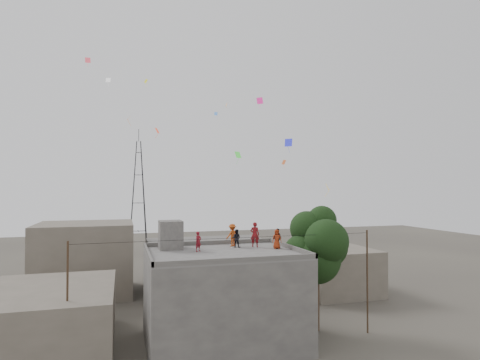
{
  "coord_description": "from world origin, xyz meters",
  "views": [
    {
      "loc": [
        -6.56,
        -26.27,
        10.39
      ],
      "look_at": [
        1.55,
        1.2,
        11.01
      ],
      "focal_mm": 30.0,
      "sensor_mm": 36.0,
      "label": 1
    }
  ],
  "objects_px": {
    "person_red_adult": "(255,235)",
    "person_dark_adult": "(277,238)",
    "tree": "(318,247)",
    "stair_head_box": "(171,235)",
    "transmission_tower": "(138,197)"
  },
  "relations": [
    {
      "from": "person_red_adult",
      "to": "person_dark_adult",
      "type": "distance_m",
      "value": 1.77
    },
    {
      "from": "tree",
      "to": "person_dark_adult",
      "type": "xyz_separation_m",
      "value": [
        -3.18,
        0.01,
        0.71
      ]
    },
    {
      "from": "stair_head_box",
      "to": "person_red_adult",
      "type": "xyz_separation_m",
      "value": [
        6.05,
        -0.85,
        -0.09
      ]
    },
    {
      "from": "person_red_adult",
      "to": "person_dark_adult",
      "type": "height_order",
      "value": "person_red_adult"
    },
    {
      "from": "transmission_tower",
      "to": "person_dark_adult",
      "type": "height_order",
      "value": "transmission_tower"
    },
    {
      "from": "stair_head_box",
      "to": "person_dark_adult",
      "type": "xyz_separation_m",
      "value": [
        7.38,
        -2.0,
        -0.28
      ]
    },
    {
      "from": "tree",
      "to": "transmission_tower",
      "type": "bearing_deg",
      "value": 106.09
    },
    {
      "from": "stair_head_box",
      "to": "person_dark_adult",
      "type": "relative_size",
      "value": 1.39
    },
    {
      "from": "tree",
      "to": "person_dark_adult",
      "type": "relative_size",
      "value": 6.34
    },
    {
      "from": "stair_head_box",
      "to": "person_dark_adult",
      "type": "height_order",
      "value": "stair_head_box"
    },
    {
      "from": "person_red_adult",
      "to": "tree",
      "type": "bearing_deg",
      "value": -170.55
    },
    {
      "from": "transmission_tower",
      "to": "person_red_adult",
      "type": "xyz_separation_m",
      "value": [
        6.85,
        -38.25,
        -2.06
      ]
    },
    {
      "from": "person_dark_adult",
      "to": "transmission_tower",
      "type": "bearing_deg",
      "value": 70.76
    },
    {
      "from": "stair_head_box",
      "to": "tree",
      "type": "distance_m",
      "value": 10.8
    },
    {
      "from": "stair_head_box",
      "to": "tree",
      "type": "relative_size",
      "value": 0.22
    }
  ]
}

